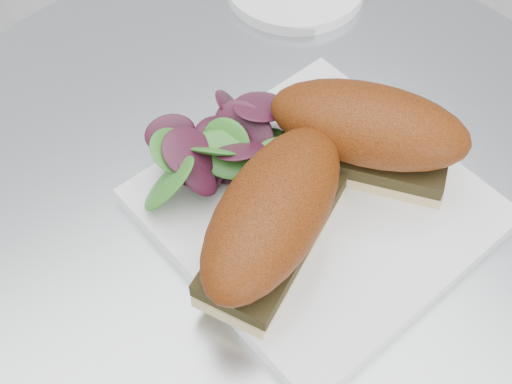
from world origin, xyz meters
TOP-DOWN VIEW (x-y plane):
  - table at (0.00, 0.00)m, footprint 0.70×0.70m
  - plate at (0.03, -0.03)m, footprint 0.27×0.27m
  - sandwich_left at (-0.03, -0.04)m, footprint 0.19×0.15m
  - sandwich_right at (0.08, -0.01)m, footprint 0.16×0.17m
  - salad at (-0.01, 0.05)m, footprint 0.12×0.12m

SIDE VIEW (x-z plane):
  - table at x=0.00m, z-range 0.12..0.85m
  - plate at x=0.03m, z-range 0.73..0.75m
  - salad at x=-0.01m, z-range 0.75..0.80m
  - sandwich_left at x=-0.03m, z-range 0.75..0.83m
  - sandwich_right at x=0.08m, z-range 0.75..0.83m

